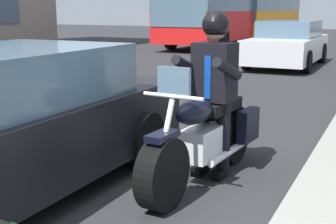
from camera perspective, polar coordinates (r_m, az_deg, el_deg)
ground_plane at (r=4.95m, az=-10.02°, el=-8.53°), size 80.00×80.00×0.00m
motorcycle_main at (r=4.83m, az=4.55°, el=-3.23°), size 2.22×0.70×1.26m
rider_main at (r=4.88m, az=5.61°, el=3.92°), size 0.65×0.58×1.74m
bus_near at (r=29.69m, az=11.30°, el=12.47°), size 11.05×2.70×3.30m
bus_far at (r=23.79m, az=6.88°, el=12.67°), size 11.05×2.70×3.30m
car_dark at (r=15.20m, az=14.43°, el=8.06°), size 4.60×1.92×1.40m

